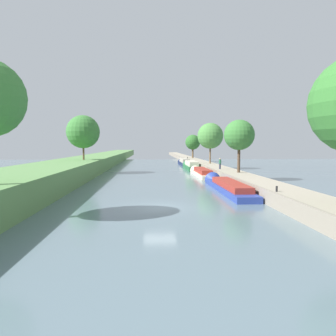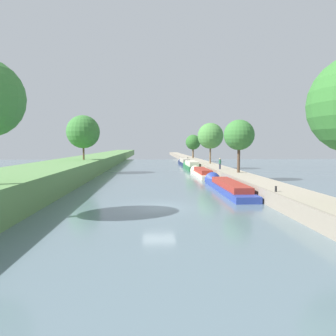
% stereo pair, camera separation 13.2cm
% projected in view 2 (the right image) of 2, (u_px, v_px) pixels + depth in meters
% --- Properties ---
extents(ground_plane, '(160.00, 160.00, 0.00)m').
position_uv_depth(ground_plane, '(159.00, 207.00, 23.94)').
color(ground_plane, slate).
extents(right_towpath, '(3.43, 260.00, 1.16)m').
position_uv_depth(right_towpath, '(293.00, 199.00, 24.47)').
color(right_towpath, '#9E937F').
rests_on(right_towpath, ground_plane).
extents(stone_quay, '(0.25, 260.00, 1.21)m').
position_uv_depth(stone_quay, '(270.00, 199.00, 24.37)').
color(stone_quay, gray).
rests_on(stone_quay, ground_plane).
extents(narrowboat_blue, '(2.16, 15.15, 2.05)m').
position_uv_depth(narrowboat_blue, '(226.00, 186.00, 33.05)').
color(narrowboat_blue, '#283D93').
rests_on(narrowboat_blue, ground_plane).
extents(narrowboat_cream, '(1.88, 13.03, 1.84)m').
position_uv_depth(narrowboat_cream, '(201.00, 173.00, 48.47)').
color(narrowboat_cream, beige).
rests_on(narrowboat_cream, ground_plane).
extents(narrowboat_green, '(2.12, 12.21, 2.28)m').
position_uv_depth(narrowboat_green, '(191.00, 166.00, 61.88)').
color(narrowboat_green, '#1E6033').
rests_on(narrowboat_green, ground_plane).
extents(narrowboat_navy, '(1.87, 13.40, 2.10)m').
position_uv_depth(narrowboat_navy, '(184.00, 162.00, 75.67)').
color(narrowboat_navy, '#141E42').
rests_on(narrowboat_navy, ground_plane).
extents(tree_rightbank_midnear, '(4.00, 4.00, 6.97)m').
position_uv_depth(tree_rightbank_midnear, '(239.00, 135.00, 40.78)').
color(tree_rightbank_midnear, '#4C3828').
rests_on(tree_rightbank_midnear, right_towpath).
extents(tree_rightbank_midfar, '(5.04, 5.04, 7.94)m').
position_uv_depth(tree_rightbank_midfar, '(210.00, 136.00, 60.73)').
color(tree_rightbank_midfar, brown).
rests_on(tree_rightbank_midfar, right_towpath).
extents(tree_rightbank_far, '(4.12, 4.12, 6.47)m').
position_uv_depth(tree_rightbank_far, '(193.00, 142.00, 85.67)').
color(tree_rightbank_far, brown).
rests_on(tree_rightbank_far, right_towpath).
extents(tree_leftbank_upstream, '(5.41, 5.41, 7.29)m').
position_uv_depth(tree_leftbank_upstream, '(83.00, 132.00, 50.78)').
color(tree_leftbank_upstream, brown).
rests_on(tree_leftbank_upstream, left_grassy_bank).
extents(person_walking, '(0.34, 0.34, 1.66)m').
position_uv_depth(person_walking, '(220.00, 163.00, 46.82)').
color(person_walking, '#282D42').
rests_on(person_walking, right_towpath).
extents(mooring_bollard_near, '(0.16, 0.16, 0.45)m').
position_uv_depth(mooring_bollard_near, '(276.00, 189.00, 24.23)').
color(mooring_bollard_near, black).
rests_on(mooring_bollard_near, right_towpath).
extents(mooring_bollard_far, '(0.16, 0.16, 0.45)m').
position_uv_depth(mooring_bollard_far, '(188.00, 158.00, 82.15)').
color(mooring_bollard_far, black).
rests_on(mooring_bollard_far, right_towpath).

